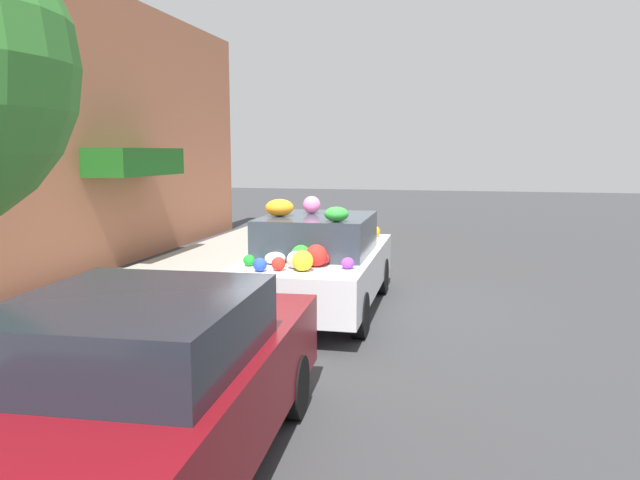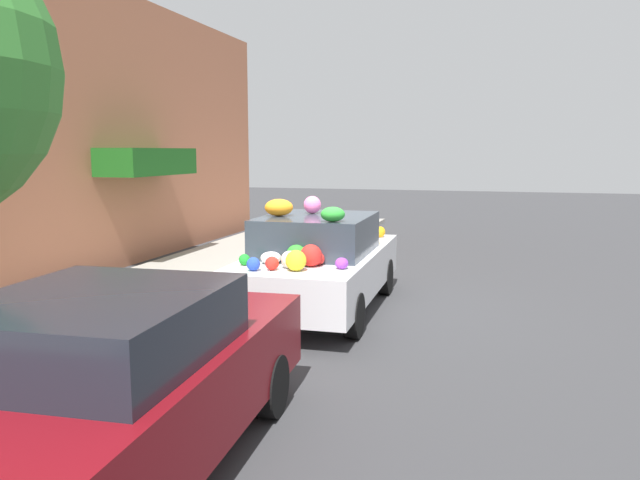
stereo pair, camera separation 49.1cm
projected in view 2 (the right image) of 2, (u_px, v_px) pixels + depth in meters
name	position (u px, v px, depth m)	size (l,w,h in m)	color
ground_plane	(315.00, 309.00, 9.48)	(60.00, 60.00, 0.00)	#38383A
sidewalk_curb	(158.00, 294.00, 10.22)	(24.00, 3.20, 0.11)	#9E998E
building_facade	(38.00, 128.00, 10.54)	(18.00, 1.20, 5.59)	#B26B4C
fire_hydrant	(117.00, 324.00, 7.02)	(0.20, 0.20, 0.70)	red
art_car	(319.00, 261.00, 9.31)	(4.19, 1.84, 1.72)	silver
parked_car_plain	(111.00, 384.00, 4.49)	(4.16, 1.98, 1.42)	maroon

